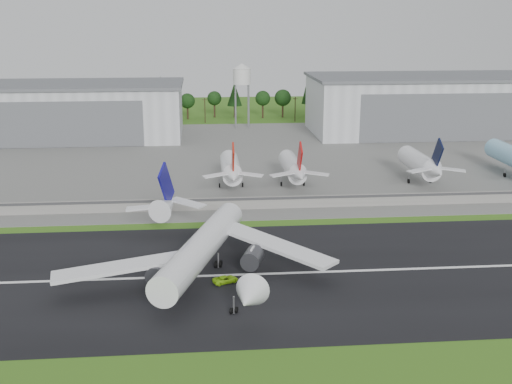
{
  "coord_description": "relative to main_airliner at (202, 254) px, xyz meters",
  "views": [
    {
      "loc": [
        -24.14,
        -109.85,
        50.7
      ],
      "look_at": [
        -11.12,
        40.0,
        9.0
      ],
      "focal_mm": 45.0,
      "sensor_mm": 36.0,
      "label": 1
    }
  ],
  "objects": [
    {
      "name": "treeline",
      "position": [
        24.44,
        205.42,
        -4.89
      ],
      "size": [
        320.0,
        16.0,
        22.0
      ],
      "primitive_type": null,
      "color": "black",
      "rests_on": "ground"
    },
    {
      "name": "runway",
      "position": [
        24.44,
        0.42,
        -4.84
      ],
      "size": [
        320.0,
        60.0,
        0.1
      ],
      "primitive_type": "cube",
      "color": "black",
      "rests_on": "ground"
    },
    {
      "name": "utility_poles",
      "position": [
        24.44,
        190.42,
        -4.89
      ],
      "size": [
        230.0,
        3.0,
        12.0
      ],
      "primitive_type": null,
      "color": "black",
      "rests_on": "ground"
    },
    {
      "name": "water_tower",
      "position": [
        19.44,
        175.42,
        19.66
      ],
      "size": [
        8.4,
        8.4,
        29.4
      ],
      "color": "#99999E",
      "rests_on": "ground"
    },
    {
      "name": "parked_jet_navy",
      "position": [
        67.76,
        67.01,
        1.5
      ],
      "size": [
        7.36,
        31.29,
        16.91
      ],
      "color": "white",
      "rests_on": "ground"
    },
    {
      "name": "main_airliner",
      "position": [
        0.0,
        0.0,
        0.0
      ],
      "size": [
        54.6,
        57.94,
        18.17
      ],
      "rotation": [
        0.0,
        0.0,
        2.83
      ],
      "color": "white",
      "rests_on": "runway"
    },
    {
      "name": "apron",
      "position": [
        24.44,
        110.42,
        -4.84
      ],
      "size": [
        320.0,
        150.0,
        0.1
      ],
      "primitive_type": "cube",
      "color": "slate",
      "rests_on": "ground"
    },
    {
      "name": "blast_fence",
      "position": [
        24.44,
        45.4,
        -3.09
      ],
      "size": [
        240.0,
        0.61,
        3.5
      ],
      "color": "gray",
      "rests_on": "ground"
    },
    {
      "name": "ground",
      "position": [
        24.44,
        -9.58,
        -4.89
      ],
      "size": [
        600.0,
        600.0,
        0.0
      ],
      "primitive_type": "plane",
      "color": "#2A5F16",
      "rests_on": "ground"
    },
    {
      "name": "parked_jet_red_a",
      "position": [
        9.04,
        66.98,
        1.3
      ],
      "size": [
        7.36,
        31.29,
        16.7
      ],
      "color": "white",
      "rests_on": "ground"
    },
    {
      "name": "runway_centerline",
      "position": [
        24.44,
        0.42,
        -4.78
      ],
      "size": [
        220.0,
        1.0,
        0.02
      ],
      "primitive_type": "cube",
      "color": "white",
      "rests_on": "runway"
    },
    {
      "name": "hangar_east",
      "position": [
        99.44,
        155.33,
        7.73
      ],
      "size": [
        102.0,
        47.0,
        25.2
      ],
      "color": "silver",
      "rests_on": "ground"
    },
    {
      "name": "hangar_west",
      "position": [
        -55.56,
        155.33,
        6.74
      ],
      "size": [
        97.0,
        44.0,
        23.2
      ],
      "color": "silver",
      "rests_on": "ground"
    },
    {
      "name": "ground_vehicle",
      "position": [
        4.37,
        -3.29,
        -4.09
      ],
      "size": [
        5.57,
        4.14,
        1.41
      ],
      "primitive_type": "imported",
      "rotation": [
        0.0,
        0.0,
        1.98
      ],
      "color": "#9DE01A",
      "rests_on": "runway"
    },
    {
      "name": "parked_jet_red_b",
      "position": [
        27.88,
        66.96,
        1.18
      ],
      "size": [
        7.36,
        31.29,
        16.58
      ],
      "color": "white",
      "rests_on": "ground"
    }
  ]
}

